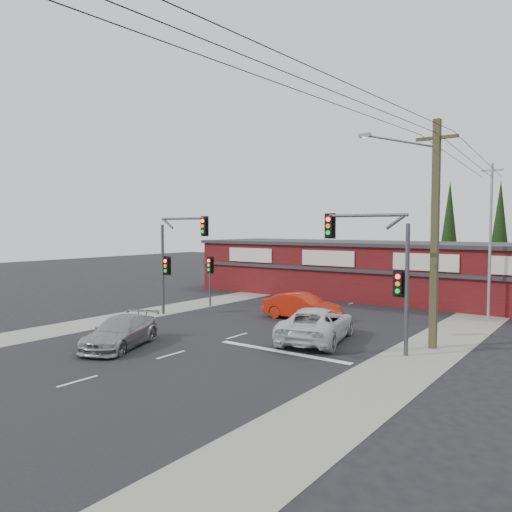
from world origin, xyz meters
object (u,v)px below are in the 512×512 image
Objects in this scene: white_suv at (317,324)px; red_sedan at (302,306)px; silver_suv at (120,332)px; utility_pole at (432,226)px; shop_building at (364,268)px.

white_suv is 1.23× the size of red_sedan.
utility_pole reaches higher than silver_suv.
utility_pole reaches higher than shop_building.
silver_suv is 14.51m from utility_pole.
white_suv is 1.21× the size of silver_suv.
utility_pole is at bearing 13.56° from silver_suv.
red_sedan is 11.65m from shop_building.
white_suv is at bearing 22.09° from silver_suv.
white_suv reaches higher than red_sedan.
white_suv is 5.41m from red_sedan.
silver_suv is at bearing 165.32° from red_sedan.
silver_suv is 0.17× the size of shop_building.
utility_pole is (9.36, -14.00, 3.26)m from shop_building.
shop_building is (1.78, 22.02, 1.45)m from silver_suv.
shop_building is (-1.31, 11.49, 1.37)m from red_sedan.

